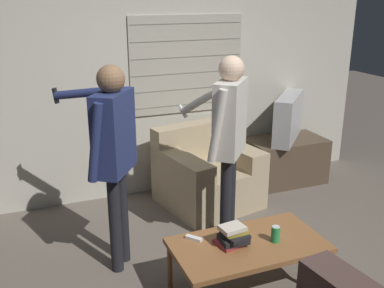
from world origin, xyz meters
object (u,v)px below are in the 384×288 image
(coffee_table, at_px, (248,247))
(spare_remote, at_px, (194,238))
(tv, at_px, (288,118))
(book_stack, at_px, (233,236))
(armchair_beige, at_px, (206,174))
(person_left_standing, at_px, (113,144))
(soda_can, at_px, (275,234))
(person_right_standing, at_px, (229,128))

(coffee_table, height_order, spare_remote, spare_remote)
(tv, distance_m, book_stack, 2.35)
(armchair_beige, bearing_deg, book_stack, 62.04)
(coffee_table, xyz_separation_m, book_stack, (-0.12, 0.02, 0.11))
(person_left_standing, distance_m, soda_can, 1.42)
(soda_can, bearing_deg, person_left_standing, 142.69)
(coffee_table, distance_m, spare_remote, 0.41)
(person_left_standing, relative_size, soda_can, 13.48)
(person_right_standing, bearing_deg, soda_can, -138.53)
(tv, xyz_separation_m, person_right_standing, (-1.28, -1.00, 0.28))
(tv, xyz_separation_m, person_left_standing, (-2.28, -1.01, 0.28))
(coffee_table, relative_size, person_right_standing, 0.67)
(armchair_beige, relative_size, spare_remote, 8.56)
(coffee_table, bearing_deg, soda_can, -15.17)
(tv, xyz_separation_m, spare_remote, (-1.82, -1.54, -0.37))
(book_stack, bearing_deg, coffee_table, -10.98)
(coffee_table, xyz_separation_m, spare_remote, (-0.36, 0.20, 0.05))
(spare_remote, bearing_deg, armchair_beige, 24.54)
(person_left_standing, xyz_separation_m, book_stack, (0.71, -0.70, -0.59))
(spare_remote, bearing_deg, book_stack, -73.92)
(person_left_standing, xyz_separation_m, person_right_standing, (1.01, 0.01, 0.01))
(coffee_table, bearing_deg, tv, 50.06)
(person_right_standing, xyz_separation_m, book_stack, (-0.30, -0.72, -0.60))
(armchair_beige, bearing_deg, coffee_table, 66.40)
(person_right_standing, bearing_deg, tv, -11.67)
(armchair_beige, relative_size, coffee_table, 0.95)
(coffee_table, distance_m, person_right_standing, 1.04)
(armchair_beige, distance_m, spare_remote, 1.54)
(armchair_beige, height_order, book_stack, armchair_beige)
(spare_remote, bearing_deg, soda_can, -62.51)
(person_left_standing, xyz_separation_m, soda_can, (1.02, -0.78, -0.60))
(armchair_beige, distance_m, person_left_standing, 1.62)
(person_right_standing, bearing_deg, person_left_standing, 131.01)
(book_stack, distance_m, soda_can, 0.33)
(tv, bearing_deg, coffee_table, 3.23)
(armchair_beige, xyz_separation_m, book_stack, (-0.45, -1.54, 0.17))
(coffee_table, height_order, book_stack, book_stack)
(person_left_standing, height_order, soda_can, person_left_standing)
(coffee_table, relative_size, soda_can, 9.07)
(person_right_standing, height_order, book_stack, person_right_standing)
(book_stack, xyz_separation_m, soda_can, (0.32, -0.08, -0.01))
(armchair_beige, height_order, spare_remote, armchair_beige)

